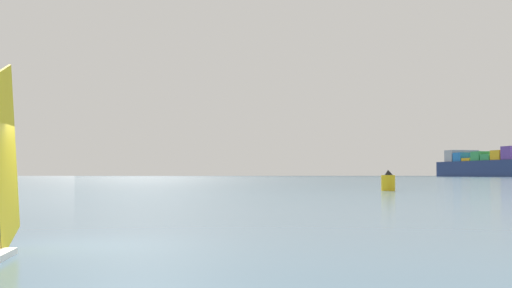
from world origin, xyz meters
TOP-DOWN VIEW (x-y plane):
  - ground_plane at (0.00, 0.00)m, footprint 4000.00×4000.00m
  - cargo_ship at (167.72, 517.68)m, footprint 77.86×159.06m
  - distant_headland at (223.95, 1394.15)m, footprint 1368.30×493.72m
  - channel_buoy at (13.03, 48.76)m, footprint 1.31×1.31m

SIDE VIEW (x-z plane):
  - ground_plane at x=0.00m, z-range 0.00..0.00m
  - channel_buoy at x=13.03m, z-range -0.11..1.88m
  - cargo_ship at x=167.72m, z-range -10.17..31.08m
  - distant_headland at x=223.95m, z-range 0.00..44.36m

